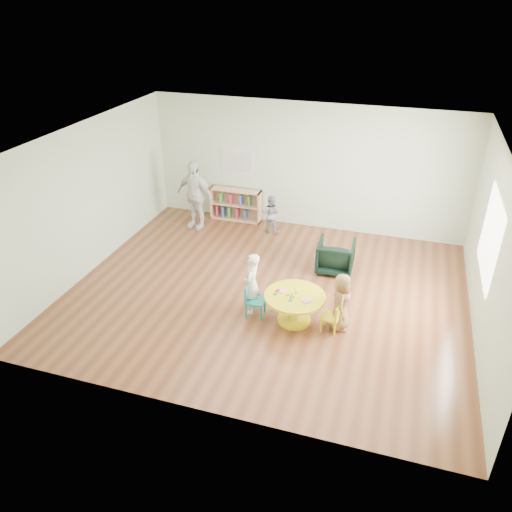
# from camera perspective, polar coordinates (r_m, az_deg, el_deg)

# --- Properties ---
(room) EXTENTS (7.10, 7.00, 2.80)m
(room) POSITION_cam_1_polar(r_m,az_deg,el_deg) (8.23, 1.50, 6.97)
(room) COLOR brown
(room) RESTS_ON ground
(activity_table) EXTENTS (1.01, 1.01, 0.55)m
(activity_table) POSITION_cam_1_polar(r_m,az_deg,el_deg) (8.21, 4.44, -5.42)
(activity_table) COLOR yellow
(activity_table) RESTS_ON ground
(kid_chair_left) EXTENTS (0.33, 0.33, 0.59)m
(kid_chair_left) POSITION_cam_1_polar(r_m,az_deg,el_deg) (8.35, -0.33, -4.95)
(kid_chair_left) COLOR #167C74
(kid_chair_left) RESTS_ON ground
(kid_chair_right) EXTENTS (0.32, 0.32, 0.52)m
(kid_chair_right) POSITION_cam_1_polar(r_m,az_deg,el_deg) (8.10, 8.80, -6.85)
(kid_chair_right) COLOR yellow
(kid_chair_right) RESTS_ON ground
(bookshelf) EXTENTS (1.20, 0.30, 0.75)m
(bookshelf) POSITION_cam_1_polar(r_m,az_deg,el_deg) (11.79, -2.33, 5.93)
(bookshelf) COLOR tan
(bookshelf) RESTS_ON ground
(alphabet_poster) EXTENTS (0.74, 0.01, 0.54)m
(alphabet_poster) POSITION_cam_1_polar(r_m,az_deg,el_deg) (11.55, -2.16, 10.65)
(alphabet_poster) COLOR white
(alphabet_poster) RESTS_ON ground
(armchair) EXTENTS (0.70, 0.72, 0.64)m
(armchair) POSITION_cam_1_polar(r_m,az_deg,el_deg) (9.73, 9.08, -0.02)
(armchair) COLOR black
(armchair) RESTS_ON ground
(child_left) EXTENTS (0.26, 0.40, 1.09)m
(child_left) POSITION_cam_1_polar(r_m,az_deg,el_deg) (8.32, -0.49, -3.17)
(child_left) COLOR white
(child_left) RESTS_ON ground
(child_right) EXTENTS (0.37, 0.52, 0.99)m
(child_right) POSITION_cam_1_polar(r_m,az_deg,el_deg) (8.06, 9.69, -5.23)
(child_right) COLOR orange
(child_right) RESTS_ON ground
(toddler) EXTENTS (0.45, 0.36, 0.87)m
(toddler) POSITION_cam_1_polar(r_m,az_deg,el_deg) (11.11, 1.71, 4.83)
(toddler) COLOR #1B2745
(toddler) RESTS_ON ground
(adult_caretaker) EXTENTS (0.97, 0.56, 1.56)m
(adult_caretaker) POSITION_cam_1_polar(r_m,az_deg,el_deg) (11.30, -7.03, 6.95)
(adult_caretaker) COLOR white
(adult_caretaker) RESTS_ON ground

